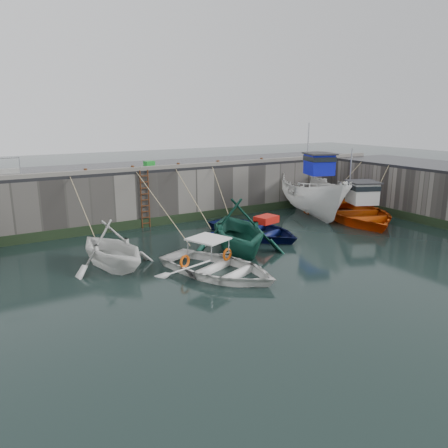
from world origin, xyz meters
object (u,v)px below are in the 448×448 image
bollard_e (261,160)px  bollard_d (218,163)px  boat_near_blacktrim (237,251)px  bollard_b (133,168)px  boat_far_orange (356,212)px  bollard_a (86,171)px  boat_near_blue (218,274)px  boat_near_navy (254,235)px  bollard_c (178,165)px  boat_near_white (113,267)px  boat_far_white (314,195)px  fish_crate (149,164)px  ladder (145,199)px

bollard_e → bollard_d: bearing=180.0°
boat_near_blacktrim → bollard_b: bollard_b is taller
bollard_b → bollard_e: 8.50m
boat_far_orange → bollard_a: 15.53m
boat_near_blue → bollard_e: (8.16, 8.69, 3.30)m
boat_near_navy → boat_far_orange: size_ratio=0.63×
bollard_c → boat_near_white: bearing=-135.0°
boat_far_white → bollard_e: (-2.12, 2.67, 2.06)m
boat_far_white → fish_crate: size_ratio=14.61×
bollard_c → boat_far_orange: bearing=-28.6°
boat_near_white → bollard_a: bollard_a is taller
boat_near_blue → bollard_a: 9.72m
boat_near_navy → bollard_a: bollard_a is taller
boat_near_blacktrim → bollard_d: (2.76, 6.61, 3.30)m
bollard_a → bollard_e: same height
boat_near_navy → boat_far_white: size_ratio=0.66×
fish_crate → boat_near_white: bearing=-131.5°
ladder → bollard_d: size_ratio=11.43×
boat_near_blue → boat_far_orange: bearing=-4.7°
boat_near_blue → bollard_d: (4.96, 8.69, 3.30)m
fish_crate → bollard_e: 7.14m
bollard_a → bollard_d: 7.80m
boat_far_orange → fish_crate: size_ratio=15.31×
bollard_a → bollard_e: (11.00, 0.00, 0.00)m
boat_near_white → bollard_d: size_ratio=15.28×
boat_near_navy → bollard_a: 9.27m
boat_far_orange → bollard_e: size_ratio=30.63×
ladder → bollard_a: (-3.00, 0.34, 1.71)m
boat_near_white → bollard_d: bearing=21.2°
fish_crate → bollard_a: (-4.01, -1.46, -0.02)m
fish_crate → bollard_e: fish_crate is taller
bollard_b → bollard_d: bearing=0.0°
fish_crate → boat_far_orange: bearing=-41.2°
boat_far_white → bollard_d: bearing=171.4°
bollard_d → boat_near_blacktrim: bearing=-112.6°
boat_near_navy → bollard_b: (-4.74, 4.75, 3.30)m
boat_near_blue → boat_near_navy: size_ratio=0.96×
boat_far_white → boat_far_orange: (1.29, -2.36, -0.76)m
bollard_a → boat_near_blacktrim: bearing=-52.7°
boat_near_navy → bollard_e: bearing=37.0°
bollard_b → bollard_c: same height
boat_near_blacktrim → bollard_e: size_ratio=18.56×
bollard_c → bollard_d: 2.60m
fish_crate → bollard_d: fish_crate is taller
ladder → bollard_e: bollard_e is taller
boat_near_blacktrim → boat_far_orange: 9.52m
boat_near_blue → bollard_e: 12.37m
fish_crate → boat_far_white: bearing=-33.6°
boat_near_white → boat_near_navy: bearing=-6.3°
boat_near_blacktrim → bollard_c: size_ratio=18.56×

